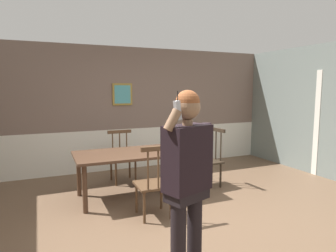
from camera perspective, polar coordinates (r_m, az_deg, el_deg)
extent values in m
plane|color=brown|center=(4.18, 3.68, -17.38)|extent=(7.47, 7.47, 0.00)
cube|color=#756056|center=(6.49, -7.99, 7.14)|extent=(6.79, 0.12, 1.74)
cube|color=silver|center=(6.63, -7.82, -4.21)|extent=(6.79, 0.14, 0.87)
cube|color=silver|center=(6.53, -7.82, -0.50)|extent=(6.79, 0.05, 0.06)
cube|color=olive|center=(6.39, -8.72, 6.01)|extent=(0.42, 0.03, 0.46)
cube|color=teal|center=(6.38, -8.68, 6.01)|extent=(0.34, 0.01, 0.38)
cube|color=silver|center=(6.66, 26.69, 0.49)|extent=(0.06, 0.12, 2.10)
cube|color=#4C3323|center=(4.81, -6.25, -5.17)|extent=(1.91, 0.97, 0.04)
cylinder|color=#4C3323|center=(4.39, -15.62, -11.56)|extent=(0.07, 0.07, 0.69)
cylinder|color=#4C3323|center=(4.88, 4.80, -9.41)|extent=(0.07, 0.07, 0.69)
cylinder|color=#4C3323|center=(5.10, -16.70, -8.97)|extent=(0.07, 0.07, 0.69)
cylinder|color=#4C3323|center=(5.52, 1.20, -7.41)|extent=(0.07, 0.07, 0.69)
cube|color=#2D2319|center=(5.38, 7.24, -6.73)|extent=(0.51, 0.51, 0.03)
cube|color=#2D2319|center=(5.40, 9.20, -0.69)|extent=(0.08, 0.47, 0.06)
cylinder|color=#2D2319|center=(5.33, 10.07, -3.60)|extent=(0.02, 0.02, 0.57)
cylinder|color=#2D2319|center=(5.44, 9.15, -3.36)|extent=(0.02, 0.02, 0.57)
cylinder|color=#2D2319|center=(5.55, 8.26, -3.13)|extent=(0.02, 0.02, 0.57)
cylinder|color=#2D2319|center=(5.19, 6.70, -9.91)|extent=(0.04, 0.04, 0.43)
cylinder|color=#2D2319|center=(5.49, 4.43, -8.93)|extent=(0.04, 0.04, 0.43)
cylinder|color=#2D2319|center=(5.40, 10.02, -9.27)|extent=(0.04, 0.04, 0.43)
cylinder|color=#2D2319|center=(5.69, 7.66, -8.38)|extent=(0.04, 0.04, 0.43)
cube|color=#513823|center=(4.13, -2.86, -11.12)|extent=(0.48, 0.48, 0.03)
cube|color=#513823|center=(3.80, -1.88, -4.31)|extent=(0.46, 0.05, 0.06)
cylinder|color=#513823|center=(3.81, -3.84, -8.10)|extent=(0.02, 0.02, 0.55)
cylinder|color=#513823|center=(3.86, -1.87, -7.92)|extent=(0.02, 0.02, 0.55)
cylinder|color=#513823|center=(3.90, 0.06, -7.72)|extent=(0.02, 0.02, 0.55)
cylinder|color=#513823|center=(4.32, -6.04, -13.51)|extent=(0.04, 0.04, 0.42)
cylinder|color=#513823|center=(4.43, -1.32, -12.95)|extent=(0.04, 0.04, 0.42)
cylinder|color=#513823|center=(3.99, -4.55, -15.29)|extent=(0.04, 0.04, 0.42)
cylinder|color=#513823|center=(4.11, 0.54, -14.60)|extent=(0.04, 0.04, 0.42)
cube|color=#513823|center=(5.64, -8.62, -6.10)|extent=(0.46, 0.46, 0.03)
cube|color=#513823|center=(5.76, -9.27, -1.08)|extent=(0.46, 0.05, 0.06)
cylinder|color=#513823|center=(5.83, -7.92, -3.08)|extent=(0.02, 0.02, 0.49)
cylinder|color=#513823|center=(5.79, -9.23, -3.17)|extent=(0.02, 0.02, 0.49)
cylinder|color=#513823|center=(5.76, -10.55, -3.25)|extent=(0.02, 0.02, 0.49)
cylinder|color=#513823|center=(5.58, -6.23, -8.67)|extent=(0.04, 0.04, 0.43)
cylinder|color=#513823|center=(5.49, -9.91, -9.02)|extent=(0.04, 0.04, 0.43)
cylinder|color=#513823|center=(5.92, -7.34, -7.76)|extent=(0.04, 0.04, 0.43)
cylinder|color=#513823|center=(5.83, -10.82, -8.07)|extent=(0.04, 0.04, 0.43)
cylinder|color=black|center=(2.98, 5.09, -19.20)|extent=(0.14, 0.14, 0.83)
cylinder|color=black|center=(2.84, 1.98, -20.57)|extent=(0.14, 0.14, 0.83)
cube|color=black|center=(2.75, 3.64, -12.72)|extent=(0.43, 0.33, 0.12)
cube|color=black|center=(2.66, 3.70, -6.15)|extent=(0.48, 0.36, 0.59)
cylinder|color=black|center=(2.85, 7.31, -5.01)|extent=(0.09, 0.09, 0.56)
cylinder|color=#936B4C|center=(2.45, 0.89, 1.12)|extent=(0.16, 0.08, 0.20)
cylinder|color=#936B4C|center=(2.61, 3.75, 0.68)|extent=(0.09, 0.09, 0.05)
sphere|color=#936B4C|center=(2.59, 3.78, 3.70)|extent=(0.22, 0.22, 0.22)
sphere|color=brown|center=(2.59, 3.79, 4.57)|extent=(0.21, 0.21, 0.21)
cube|color=#B7B7BC|center=(2.47, 1.84, 3.01)|extent=(0.08, 0.06, 0.17)
cylinder|color=black|center=(2.46, 1.85, 5.80)|extent=(0.01, 0.01, 0.08)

